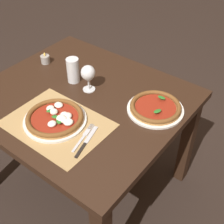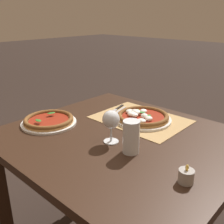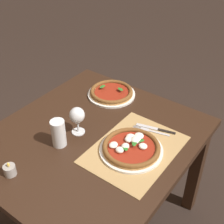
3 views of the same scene
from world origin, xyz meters
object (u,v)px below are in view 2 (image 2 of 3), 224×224
pizza_near (142,117)px  fork (118,112)px  knife (115,110)px  pizza_far (49,121)px  pint_glass (131,137)px  wine_glass (111,121)px  votive_candle (186,177)px

pizza_near → fork: (0.18, -0.00, -0.02)m
knife → pizza_far: bearing=71.5°
pint_glass → fork: 0.48m
wine_glass → pint_glass: bearing=174.3°
pizza_near → pizza_far: size_ratio=1.07×
fork → knife: 0.03m
fork → knife: size_ratio=0.93×
pint_glass → fork: (0.36, -0.32, -0.06)m
pizza_near → knife: pizza_near is taller
knife → votive_candle: size_ratio=2.94×
pizza_near → wine_glass: 0.32m
fork → wine_glass: bearing=126.8°
pizza_far → fork: 0.41m
fork → votive_candle: size_ratio=2.75×
knife → votive_candle: votive_candle is taller
pizza_near → fork: size_ratio=1.58×
pizza_near → votive_candle: size_ratio=4.35×
wine_glass → votive_candle: (-0.40, 0.05, -0.08)m
pint_glass → votive_candle: (-0.28, 0.04, -0.05)m
pint_glass → fork: bearing=-41.9°
pizza_near → fork: 0.19m
pizza_near → votive_candle: bearing=141.8°
wine_glass → knife: bearing=-50.7°
fork → pizza_near: bearing=179.1°
pizza_far → wine_glass: wine_glass is taller
pint_glass → pizza_far: bearing=6.5°
wine_glass → fork: 0.40m
votive_candle → wine_glass: bearing=-7.1°
pizza_near → pint_glass: (-0.17, 0.32, 0.05)m
pizza_far → pint_glass: size_ratio=2.03×
pizza_far → fork: pizza_far is taller
pizza_near → pint_glass: 0.36m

